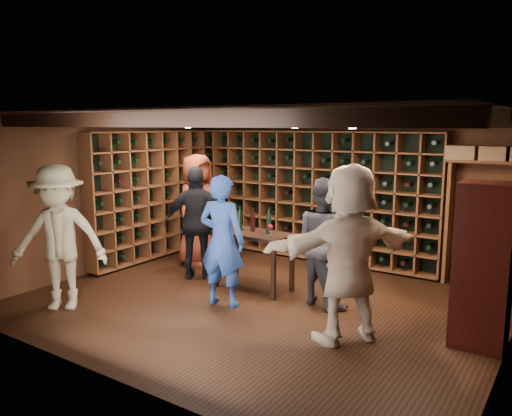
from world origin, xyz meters
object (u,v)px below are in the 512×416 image
Objects in this scene: guest_khaki at (59,238)px; guest_beige at (349,254)px; man_grey_suit at (324,242)px; display_cabinet at (483,269)px; man_blue_shirt at (222,241)px; guest_red_floral at (198,210)px; guest_woman_black at (198,223)px; tasting_table at (253,239)px.

guest_khaki is 0.95× the size of guest_beige.
display_cabinet is at bearing -165.06° from man_grey_suit.
guest_khaki is (-4.73, -1.80, 0.08)m from display_cabinet.
guest_beige reaches higher than man_blue_shirt.
man_blue_shirt is 0.92× the size of guest_red_floral.
guest_woman_black is at bearing -143.07° from guest_red_floral.
display_cabinet is 3.09m from tasting_table.
man_grey_suit is (-1.97, 0.23, -0.01)m from display_cabinet.
guest_khaki is (-0.09, -2.62, -0.00)m from guest_red_floral.
display_cabinet is at bearing -103.26° from guest_red_floral.
tasting_table is (1.01, 0.04, -0.12)m from guest_woman_black.
guest_khaki is 1.64× the size of tasting_table.
display_cabinet is 1.53× the size of tasting_table.
display_cabinet is 1.03× the size of man_grey_suit.
guest_red_floral is 0.84m from guest_woman_black.
guest_khaki is at bearing 27.37° from man_blue_shirt.
guest_woman_black is (-2.13, -0.05, 0.03)m from man_grey_suit.
tasting_table is at bearing -114.60° from guest_red_floral.
display_cabinet is 0.89× the size of guest_beige.
man_blue_shirt is 2.09m from guest_khaki.
guest_woman_black is at bearing -175.12° from tasting_table.
tasting_table is (1.64, 2.02, -0.19)m from guest_khaki.
man_blue_shirt reaches higher than tasting_table.
guest_red_floral reaches higher than guest_khaki.
man_grey_suit is 0.86× the size of guest_beige.
guest_woman_black is 2.97m from guest_beige.
man_grey_suit reaches higher than tasting_table.
guest_beige reaches higher than tasting_table.
guest_red_floral is (-2.67, 0.59, 0.09)m from man_grey_suit.
guest_beige reaches higher than man_grey_suit.
man_blue_shirt is at bearing 0.18° from guest_khaki.
guest_beige is at bearing -22.59° from tasting_table.
guest_khaki reaches higher than man_grey_suit.
display_cabinet is 0.93× the size of guest_khaki.
guest_khaki is at bearing -34.23° from guest_beige.
display_cabinet is 1.01× the size of man_blue_shirt.
guest_khaki is at bearing 174.67° from guest_red_floral.
guest_beige is at bearing 130.38° from guest_woman_black.
display_cabinet is 1.98m from man_grey_suit.
man_blue_shirt is 0.99× the size of guest_woman_black.
man_blue_shirt is at bearing 111.64° from guest_woman_black.
display_cabinet reaches higher than man_blue_shirt.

